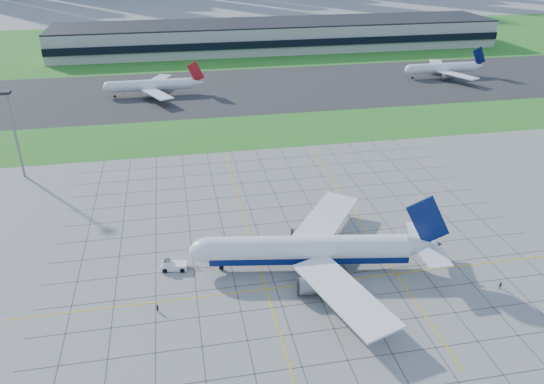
% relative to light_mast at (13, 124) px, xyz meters
% --- Properties ---
extents(ground, '(1400.00, 1400.00, 0.00)m').
position_rel_light_mast_xyz_m(ground, '(70.00, -65.00, -16.18)').
color(ground, gray).
rests_on(ground, ground).
extents(grass_median, '(700.00, 35.00, 0.04)m').
position_rel_light_mast_xyz_m(grass_median, '(70.00, 25.00, -16.16)').
color(grass_median, '#347621').
rests_on(grass_median, ground).
extents(asphalt_taxiway, '(700.00, 75.00, 0.04)m').
position_rel_light_mast_xyz_m(asphalt_taxiway, '(70.00, 80.00, -16.15)').
color(asphalt_taxiway, '#383838').
rests_on(asphalt_taxiway, ground).
extents(grass_far, '(700.00, 145.00, 0.04)m').
position_rel_light_mast_xyz_m(grass_far, '(70.00, 190.00, -16.16)').
color(grass_far, '#347621').
rests_on(grass_far, ground).
extents(apron_markings, '(120.00, 130.00, 0.03)m').
position_rel_light_mast_xyz_m(apron_markings, '(70.43, -53.91, -16.17)').
color(apron_markings, '#474744').
rests_on(apron_markings, ground).
extents(terminal, '(260.00, 43.00, 15.80)m').
position_rel_light_mast_xyz_m(terminal, '(110.00, 164.87, -8.29)').
color(terminal, '#B7B7B2').
rests_on(terminal, ground).
extents(light_mast, '(2.50, 2.50, 25.60)m').
position_rel_light_mast_xyz_m(light_mast, '(0.00, 0.00, 0.00)').
color(light_mast, gray).
rests_on(light_mast, ground).
extents(airliner, '(54.30, 54.59, 17.19)m').
position_rel_light_mast_xyz_m(airliner, '(70.50, -61.53, -11.48)').
color(airliner, white).
rests_on(airliner, ground).
extents(pushback_tug, '(8.20, 3.58, 2.25)m').
position_rel_light_mast_xyz_m(pushback_tug, '(41.68, -56.31, -15.18)').
color(pushback_tug, white).
rests_on(pushback_tug, ground).
extents(crew_near, '(0.70, 0.69, 1.63)m').
position_rel_light_mast_xyz_m(crew_near, '(38.43, -69.96, -15.36)').
color(crew_near, black).
rests_on(crew_near, ground).
extents(crew_far, '(0.94, 0.86, 1.58)m').
position_rel_light_mast_xyz_m(crew_far, '(106.57, -75.89, -15.39)').
color(crew_far, black).
rests_on(crew_far, ground).
extents(distant_jet_1, '(40.90, 42.66, 14.08)m').
position_rel_light_mast_xyz_m(distant_jet_1, '(36.56, 78.32, -11.70)').
color(distant_jet_1, white).
rests_on(distant_jet_1, ground).
extents(distant_jet_2, '(39.09, 42.66, 14.08)m').
position_rel_light_mast_xyz_m(distant_jet_2, '(174.94, 83.20, -11.70)').
color(distant_jet_2, white).
rests_on(distant_jet_2, ground).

